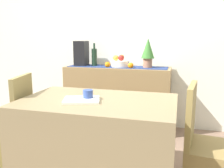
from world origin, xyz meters
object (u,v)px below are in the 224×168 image
Objects in this scene: potted_plant at (148,51)px; open_book at (82,100)px; coffee_maker at (81,53)px; chair_near_window at (8,142)px; sideboard_console at (117,98)px; dining_table at (98,143)px; wine_bottle at (94,57)px; fruit_bowl at (120,64)px; coffee_cup at (88,95)px.

open_book is at bearing -103.67° from potted_plant.
coffee_maker is 1.53m from chair_near_window.
sideboard_console is at bearing 0.00° from coffee_maker.
coffee_maker is 0.27× the size of dining_table.
potted_plant reaches higher than chair_near_window.
open_book is at bearing -5.27° from chair_near_window.
chair_near_window is (-0.40, -1.32, -0.71)m from wine_bottle.
chair_near_window is (-0.76, -1.32, -0.63)m from fruit_bowl.
sideboard_console is 0.47m from fruit_bowl.
dining_table is 0.40m from open_book.
chair_near_window reaches higher than dining_table.
sideboard_console is 0.78m from coffee_maker.
potted_plant reaches higher than fruit_bowl.
open_book is at bearing -67.69° from coffee_maker.
sideboard_console is 0.64m from wine_bottle.
wine_bottle is at bearing 87.74° from open_book.
fruit_bowl is 0.66× the size of potted_plant.
wine_bottle is 1.53m from dining_table.
fruit_bowl is 1.35m from coffee_cup.
open_book is 0.92m from chair_near_window.
coffee_maker reaches higher than chair_near_window.
wine_bottle reaches higher than fruit_bowl.
fruit_bowl is 0.56m from coffee_maker.
potted_plant is at bearing 0.00° from sideboard_console.
coffee_cup reaches higher than dining_table.
wine_bottle is 1.42m from coffee_cup.
sideboard_console is at bearing 0.00° from wine_bottle.
coffee_cup is 0.97m from chair_near_window.
coffee_maker reaches higher than sideboard_console.
wine_bottle is at bearing 73.22° from chair_near_window.
wine_bottle is 3.75× the size of coffee_cup.
dining_table is at bearing -62.84° from coffee_maker.
wine_bottle is at bearing 107.33° from coffee_cup.
coffee_maker is 1.21× the size of open_book.
wine_bottle is 1.55m from chair_near_window.
fruit_bowl reaches higher than coffee_cup.
coffee_maker is (-0.55, 0.00, 0.12)m from fruit_bowl.
sideboard_console is at bearing 94.16° from coffee_cup.
coffee_cup is (-0.30, -1.34, -0.28)m from potted_plant.
coffee_maker is 0.90× the size of potted_plant.
dining_table is 4.45× the size of open_book.
open_book is 3.39× the size of coffee_cup.
potted_plant is 1.46m from open_book.
dining_table is (-0.23, -1.32, -0.69)m from potted_plant.
potted_plant is at bearing 77.35° from coffee_cup.
coffee_maker is at bearing 94.65° from open_book.
potted_plant reaches higher than sideboard_console.
chair_near_window is at bearing -118.61° from sideboard_console.
fruit_bowl reaches higher than open_book.
sideboard_console is 1.55× the size of chair_near_window.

